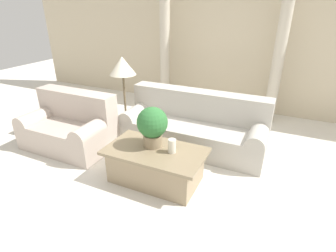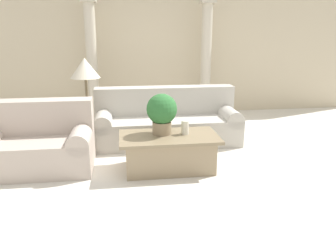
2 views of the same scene
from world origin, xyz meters
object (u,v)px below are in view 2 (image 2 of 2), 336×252
(floor_lamp, at_px, (85,71))
(potted_plant, at_px, (162,112))
(sofa_long, at_px, (167,121))
(coffee_table, at_px, (169,152))
(loveseat, at_px, (38,143))

(floor_lamp, bearing_deg, potted_plant, -41.78)
(sofa_long, relative_size, potted_plant, 4.32)
(sofa_long, bearing_deg, coffee_table, -96.14)
(sofa_long, distance_m, loveseat, 2.02)
(coffee_table, height_order, potted_plant, potted_plant)
(loveseat, xyz_separation_m, floor_lamp, (0.59, 0.74, 0.84))
(loveseat, bearing_deg, floor_lamp, 51.59)
(sofa_long, distance_m, floor_lamp, 1.50)
(sofa_long, bearing_deg, loveseat, -154.86)
(potted_plant, bearing_deg, loveseat, 173.62)
(sofa_long, distance_m, potted_plant, 1.14)
(loveseat, relative_size, floor_lamp, 1.02)
(coffee_table, distance_m, potted_plant, 0.54)
(coffee_table, bearing_deg, sofa_long, 83.86)
(loveseat, distance_m, potted_plant, 1.69)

